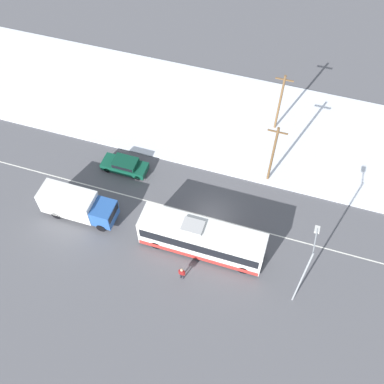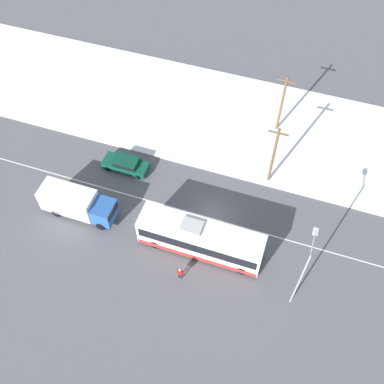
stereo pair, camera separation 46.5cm
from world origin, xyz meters
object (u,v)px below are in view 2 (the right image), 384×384
object	(u,v)px
sedan_car	(126,164)
utility_pole_roadside	(274,155)
box_truck	(77,202)
city_bus	(201,239)
streetlamp	(303,269)
utility_pole_snowlot	(282,103)
pedestrian_at_stop	(180,272)

from	to	relation	value
sedan_car	utility_pole_roadside	bearing A→B (deg)	-167.14
sedan_car	utility_pole_roadside	world-z (taller)	utility_pole_roadside
box_truck	utility_pole_roadside	distance (m)	18.49
city_bus	box_truck	xyz separation A→B (m)	(-11.86, 0.05, -0.11)
sedan_car	streetlamp	size ratio (longest dim) A/B	0.58
utility_pole_snowlot	box_truck	bearing A→B (deg)	-132.51
box_truck	utility_pole_snowlot	xyz separation A→B (m)	(15.08, 16.45, 2.15)
pedestrian_at_stop	utility_pole_roadside	xyz separation A→B (m)	(4.68, 12.62, 2.76)
city_bus	streetlamp	bearing A→B (deg)	-12.18
utility_pole_roadside	utility_pole_snowlot	bearing A→B (deg)	95.87
pedestrian_at_stop	utility_pole_roadside	size ratio (longest dim) A/B	0.23
box_truck	utility_pole_snowlot	size ratio (longest dim) A/B	0.99
box_truck	streetlamp	distance (m)	20.75
city_bus	utility_pole_roadside	bearing A→B (deg)	67.19
city_bus	sedan_car	size ratio (longest dim) A/B	2.38
box_truck	sedan_car	xyz separation A→B (m)	(2.03, 6.19, -0.80)
pedestrian_at_stop	utility_pole_roadside	distance (m)	13.74
sedan_car	utility_pole_snowlot	size ratio (longest dim) A/B	0.64
box_truck	streetlamp	bearing A→B (deg)	-5.30
utility_pole_roadside	city_bus	bearing A→B (deg)	-112.81
pedestrian_at_stop	sedan_car	bearing A→B (deg)	133.86
city_bus	utility_pole_roadside	size ratio (longest dim) A/B	1.51
streetlamp	utility_pole_snowlot	size ratio (longest dim) A/B	1.12
sedan_car	pedestrian_at_stop	size ratio (longest dim) A/B	2.77
sedan_car	pedestrian_at_stop	xyz separation A→B (m)	(9.10, -9.47, 0.24)
box_truck	utility_pole_snowlot	world-z (taller)	utility_pole_snowlot
utility_pole_roadside	streetlamp	bearing A→B (deg)	-67.83
streetlamp	utility_pole_snowlot	bearing A→B (deg)	106.14
city_bus	utility_pole_roadside	xyz separation A→B (m)	(3.95, 9.39, 2.09)
utility_pole_roadside	sedan_car	bearing A→B (deg)	-167.14
pedestrian_at_stop	city_bus	bearing A→B (deg)	77.22
box_truck	pedestrian_at_stop	distance (m)	11.62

